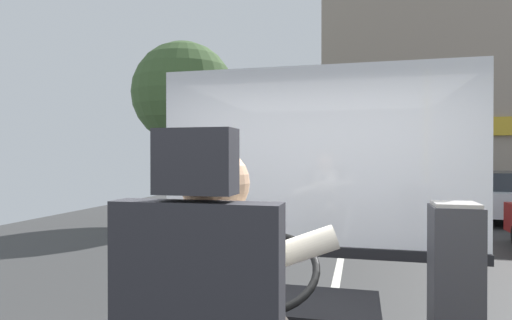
{
  "coord_description": "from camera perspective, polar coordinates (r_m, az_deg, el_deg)",
  "views": [
    {
      "loc": [
        0.34,
        -1.7,
        1.85
      ],
      "look_at": [
        -0.4,
        1.32,
        1.82
      ],
      "focal_mm": 29.97,
      "sensor_mm": 36.0,
      "label": 1
    }
  ],
  "objects": [
    {
      "name": "bus_driver",
      "position": [
        1.47,
        -4.64,
        -18.99
      ],
      "size": [
        0.75,
        0.59,
        0.81
      ],
      "color": "#332D28",
      "rests_on": "driver_seat"
    },
    {
      "name": "shop_building",
      "position": [
        18.35,
        27.29,
        6.62
      ],
      "size": [
        11.22,
        5.11,
        7.64
      ],
      "color": "gray",
      "rests_on": "ground"
    },
    {
      "name": "ground",
      "position": [
        10.67,
        11.89,
        -9.61
      ],
      "size": [
        18.0,
        44.0,
        0.06
      ],
      "color": "#363636"
    },
    {
      "name": "parked_car_black",
      "position": [
        19.28,
        25.56,
        -2.98
      ],
      "size": [
        1.85,
        4.26,
        1.34
      ],
      "color": "black",
      "rests_on": "ground"
    },
    {
      "name": "parked_car_white",
      "position": [
        14.36,
        29.32,
        -4.07
      ],
      "size": [
        1.81,
        4.17,
        1.4
      ],
      "color": "silver",
      "rests_on": "ground"
    },
    {
      "name": "fare_box",
      "position": [
        2.63,
        25.03,
        -16.05
      ],
      "size": [
        0.25,
        0.25,
        1.0
      ],
      "color": "#333338",
      "rests_on": "bus_floor"
    },
    {
      "name": "windshield_panel",
      "position": [
        3.34,
        7.89,
        -2.88
      ],
      "size": [
        2.5,
        0.08,
        1.48
      ],
      "color": "white"
    },
    {
      "name": "street_tree",
      "position": [
        12.32,
        -9.64,
        8.7
      ],
      "size": [
        2.87,
        2.87,
        5.05
      ],
      "color": "#4C3828",
      "rests_on": "ground"
    }
  ]
}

